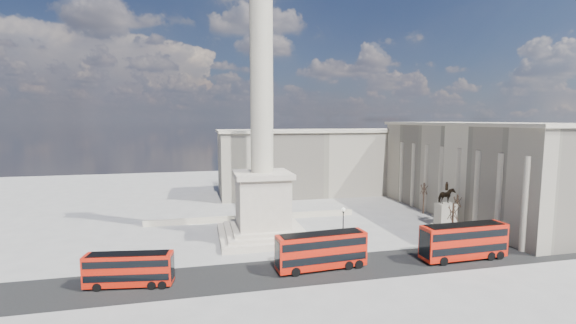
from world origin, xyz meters
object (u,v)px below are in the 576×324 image
(red_bus_b, at_px, (322,250))
(pedestrian_standing, at_px, (433,242))
(red_bus_d, at_px, (560,229))
(victorian_lamp, at_px, (343,224))
(equestrian_statue, at_px, (446,212))
(pedestrian_walking, at_px, (360,250))
(red_bus_a, at_px, (130,269))
(red_bus_c, at_px, (464,241))
(nelsons_column, at_px, (262,159))
(pedestrian_crossing, at_px, (309,245))

(red_bus_b, xyz_separation_m, pedestrian_standing, (18.93, 4.32, -1.60))
(red_bus_d, distance_m, victorian_lamp, 33.57)
(red_bus_d, height_order, equestrian_statue, equestrian_statue)
(equestrian_statue, relative_size, pedestrian_walking, 5.00)
(red_bus_a, relative_size, pedestrian_standing, 5.56)
(red_bus_c, bearing_deg, nelsons_column, 146.05)
(red_bus_a, bearing_deg, pedestrian_walking, 14.60)
(pedestrian_walking, bearing_deg, red_bus_a, -173.78)
(red_bus_a, relative_size, red_bus_c, 0.81)
(equestrian_statue, xyz_separation_m, pedestrian_crossing, (-27.31, -6.75, -1.92))
(nelsons_column, xyz_separation_m, pedestrian_standing, (24.19, -10.67, -12.02))
(nelsons_column, height_order, pedestrian_standing, nelsons_column)
(nelsons_column, height_order, pedestrian_crossing, nelsons_column)
(red_bus_c, height_order, pedestrian_standing, red_bus_c)
(nelsons_column, distance_m, red_bus_b, 18.99)
(red_bus_a, xyz_separation_m, equestrian_statue, (50.63, 13.50, 0.79))
(red_bus_b, xyz_separation_m, victorian_lamp, (5.72, 7.39, 1.08))
(nelsons_column, bearing_deg, red_bus_d, -17.54)
(victorian_lamp, bearing_deg, red_bus_c, -30.53)
(pedestrian_walking, relative_size, pedestrian_standing, 0.92)
(nelsons_column, xyz_separation_m, red_bus_d, (43.94, -13.89, -10.49))
(red_bus_a, xyz_separation_m, pedestrian_walking, (29.99, 3.47, -1.25))
(nelsons_column, relative_size, pedestrian_standing, 27.78)
(victorian_lamp, distance_m, pedestrian_walking, 4.91)
(nelsons_column, xyz_separation_m, pedestrian_crossing, (5.43, -8.22, -11.97))
(red_bus_d, xyz_separation_m, victorian_lamp, (-32.95, 6.29, 1.16))
(red_bus_b, bearing_deg, red_bus_d, -2.66)
(pedestrian_walking, bearing_deg, red_bus_b, -153.38)
(nelsons_column, distance_m, red_bus_d, 47.26)
(red_bus_a, relative_size, red_bus_d, 0.86)
(red_bus_b, distance_m, victorian_lamp, 9.41)
(equestrian_statue, bearing_deg, red_bus_a, -165.07)
(red_bus_a, bearing_deg, red_bus_d, 9.00)
(red_bus_c, bearing_deg, pedestrian_walking, 159.39)
(victorian_lamp, distance_m, equestrian_statue, 22.61)
(red_bus_a, height_order, red_bus_b, red_bus_b)
(victorian_lamp, xyz_separation_m, pedestrian_standing, (13.21, -3.07, -2.69))
(pedestrian_walking, relative_size, pedestrian_crossing, 0.87)
(red_bus_b, height_order, red_bus_c, red_bus_c)
(victorian_lamp, bearing_deg, red_bus_a, -165.67)
(red_bus_d, height_order, pedestrian_standing, red_bus_d)
(pedestrian_standing, distance_m, pedestrian_crossing, 18.92)
(red_bus_c, distance_m, pedestrian_crossing, 21.47)
(red_bus_a, height_order, pedestrian_standing, red_bus_a)
(red_bus_c, bearing_deg, pedestrian_standing, 100.54)
(red_bus_d, bearing_deg, victorian_lamp, 162.13)
(red_bus_a, bearing_deg, pedestrian_crossing, 24.13)
(pedestrian_walking, bearing_deg, pedestrian_standing, 3.55)
(equestrian_statue, height_order, pedestrian_standing, equestrian_statue)
(equestrian_statue, xyz_separation_m, pedestrian_walking, (-20.64, -10.03, -2.05))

